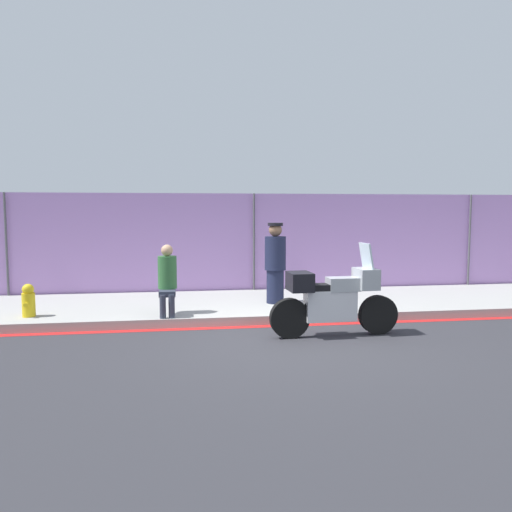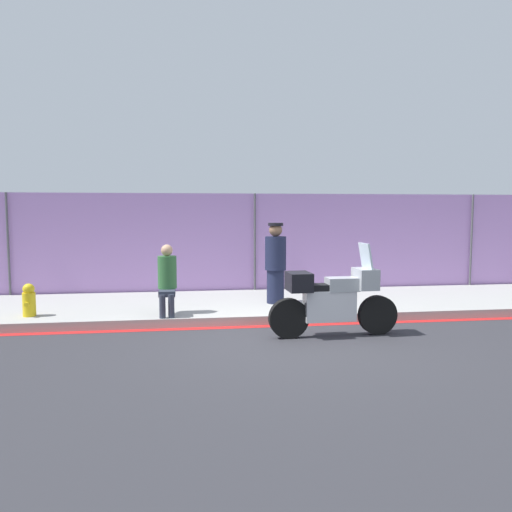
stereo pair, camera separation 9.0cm
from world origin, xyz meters
TOP-DOWN VIEW (x-y plane):
  - ground_plane at (0.00, 0.00)m, footprint 120.00×120.00m
  - sidewalk at (0.00, 2.60)m, footprint 41.25×3.04m
  - curb_paint_stripe at (0.00, 0.99)m, footprint 41.25×0.18m
  - storefront_fence at (-0.00, 4.22)m, footprint 39.19×0.17m
  - motorcycle at (0.74, 0.16)m, footprint 2.18×0.54m
  - officer_standing at (0.18, 2.35)m, footprint 0.43×0.43m
  - person_seated_on_curb at (-1.97, 1.53)m, footprint 0.34×0.65m
  - fire_hydrant at (-4.43, 1.69)m, footprint 0.23×0.28m

SIDE VIEW (x-z plane):
  - ground_plane at x=0.00m, z-range 0.00..0.00m
  - curb_paint_stripe at x=0.00m, z-range 0.00..0.01m
  - sidewalk at x=0.00m, z-range 0.00..0.16m
  - fire_hydrant at x=-4.43m, z-range 0.16..0.75m
  - motorcycle at x=0.74m, z-range -0.14..1.38m
  - person_seated_on_curb at x=-1.97m, z-range 0.23..1.51m
  - officer_standing at x=0.18m, z-range 0.17..1.82m
  - storefront_fence at x=0.00m, z-range 0.00..2.46m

